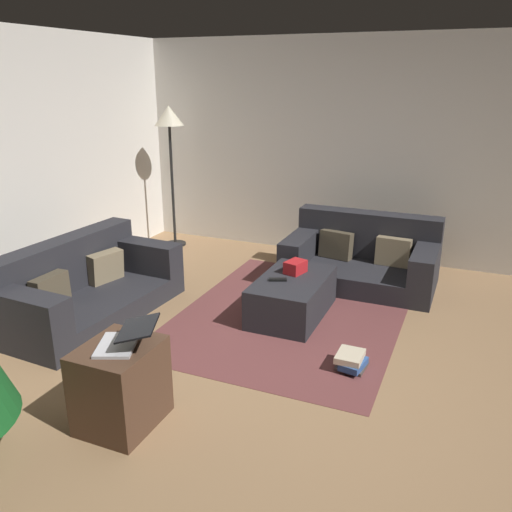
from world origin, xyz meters
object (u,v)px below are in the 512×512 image
Objects in this scene: couch_right at (363,258)px; gift_box at (295,267)px; ottoman at (292,297)px; tv_remote at (278,280)px; book_stack at (352,361)px; couch_left at (82,287)px; laptop at (125,339)px; corner_lamp at (169,127)px; side_table at (121,385)px.

couch_right is 1.09m from gift_box.
couch_right reaches higher than ottoman.
tv_remote is 0.56× the size of book_stack.
laptop reaches higher than couch_left.
ottoman is at bearing 45.10° from book_stack.
laptop is at bearing -152.98° from corner_lamp.
gift_box is 0.27m from tv_remote.
gift_box is 0.11× the size of corner_lamp.
couch_right is at bearing 10.09° from book_stack.
couch_right is 2.89m from corner_lamp.
ottoman is 2.94m from corner_lamp.
side_table is (-1.86, 0.36, -0.11)m from tv_remote.
side_table is (-1.98, 0.47, 0.09)m from ottoman.
corner_lamp is at bearing 27.02° from laptop.
couch_left is 2.01m from gift_box.
couch_right is 2.83× the size of side_table.
couch_right is at bearing -23.94° from gift_box.
side_table is (-1.23, -1.35, 0.01)m from couch_left.
ottoman is at bearing -170.96° from gift_box.
couch_right is at bearing -45.38° from tv_remote.
couch_right reaches higher than tv_remote.
gift_box is at bearing 41.01° from book_stack.
couch_left is 2.58m from book_stack.
couch_right is 1.35m from tv_remote.
gift_box is (0.14, 0.02, 0.25)m from ottoman.
gift_box is at bearing 119.25° from couch_left.
couch_right is 7.73× the size of gift_box.
laptop is at bearing 167.92° from ottoman.
gift_box is at bearing 9.04° from ottoman.
couch_left is 2.91m from couch_right.
tv_remote is at bearing 53.47° from book_stack.
couch_right is at bearing 132.95° from couch_left.
ottoman is 0.25m from tv_remote.
couch_left is 8.97× the size of gift_box.
side_table is at bearing 166.72° from ottoman.
corner_lamp reaches higher than ottoman.
couch_right is 9.79× the size of tv_remote.
gift_box reaches higher than tv_remote.
ottoman is 0.28m from gift_box.
tv_remote reaches higher than ottoman.
laptop reaches higher than gift_box.
couch_left is at bearing 87.32° from tv_remote.
gift_box is 2.75m from corner_lamp.
corner_lamp is (0.34, 2.58, 1.27)m from couch_right.
side_table is at bearing 168.15° from gift_box.
tv_remote is 2.84m from corner_lamp.
couch_left reaches higher than tv_remote.
book_stack is (-0.63, -0.85, -0.32)m from tv_remote.
laptop is at bearing 169.29° from gift_box.
side_table is at bearing 146.15° from tv_remote.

